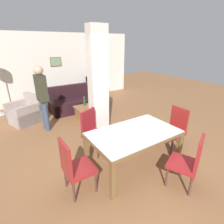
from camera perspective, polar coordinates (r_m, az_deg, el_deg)
name	(u,v)px	position (r m, az deg, el deg)	size (l,w,h in m)	color
ground_plane	(132,165)	(3.75, 6.69, -16.77)	(18.00, 18.00, 0.00)	brown
back_wall	(53,68)	(7.68, -18.82, 13.40)	(7.20, 0.09, 2.70)	silver
divider_pillar	(98,87)	(4.21, -4.51, 8.30)	(0.42, 0.28, 2.70)	silver
dining_table	(134,139)	(3.40, 7.14, -8.67)	(1.68, 1.02, 0.76)	brown
dining_chair_near_right	(189,161)	(3.23, 23.80, -14.29)	(0.61, 0.61, 0.97)	maroon
dining_chair_far_left	(93,130)	(3.91, -6.30, -5.81)	(0.61, 0.61, 0.97)	maroon
dining_chair_head_right	(175,127)	(4.25, 19.76, -4.72)	(0.46, 0.46, 0.97)	maroon
dining_chair_head_left	(74,165)	(2.94, -12.28, -16.69)	(0.46, 0.46, 0.97)	maroon
sofa	(77,101)	(6.62, -11.30, 3.46)	(1.96, 0.95, 0.86)	black
armchair	(27,113)	(6.04, -26.14, -0.25)	(1.09, 1.06, 0.83)	#A3948B
coffee_table	(88,112)	(5.76, -8.00, 0.01)	(0.77, 0.56, 0.41)	#905B37
bottle	(84,102)	(5.73, -9.00, 3.17)	(0.07, 0.07, 0.29)	#194C23
tv_stand	(96,91)	(8.28, -5.37, 6.89)	(1.24, 0.40, 0.42)	#8F5C3B
tv_screen	(95,81)	(8.17, -5.48, 10.05)	(1.07, 0.37, 0.53)	black
standing_person	(42,94)	(5.03, -21.89, 5.38)	(0.25, 0.39, 1.79)	#354357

